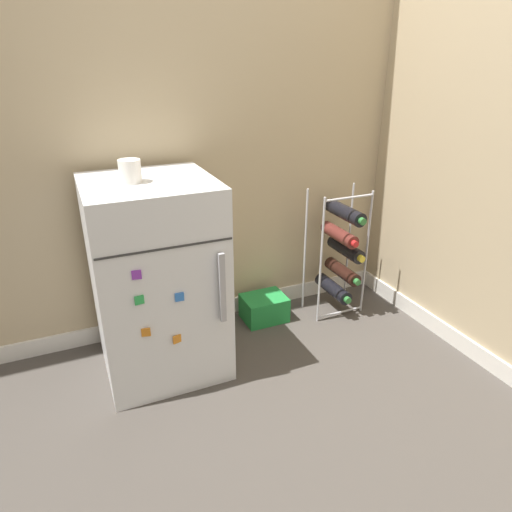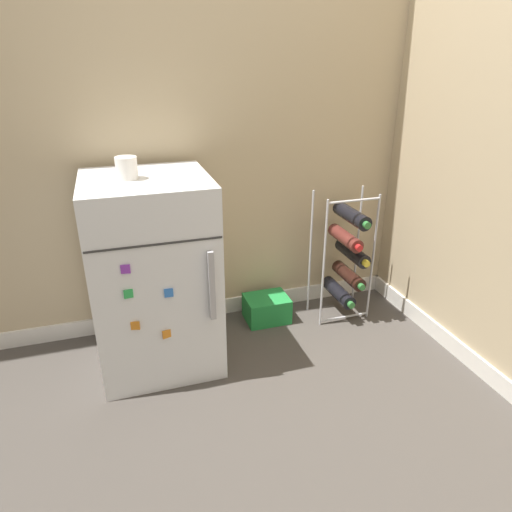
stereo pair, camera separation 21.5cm
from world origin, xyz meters
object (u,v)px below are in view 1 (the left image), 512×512
(mini_fridge, at_px, (157,279))
(soda_box, at_px, (264,308))
(fridge_top_cup, at_px, (130,171))
(wine_rack, at_px, (341,252))

(mini_fridge, xyz_separation_m, soda_box, (0.60, 0.16, -0.38))
(fridge_top_cup, bearing_deg, soda_box, 14.58)
(wine_rack, relative_size, soda_box, 3.05)
(soda_box, distance_m, fridge_top_cup, 1.11)
(wine_rack, distance_m, soda_box, 0.53)
(wine_rack, relative_size, fridge_top_cup, 7.81)
(mini_fridge, relative_size, soda_box, 3.81)
(soda_box, height_order, fridge_top_cup, fridge_top_cup)
(mini_fridge, height_order, soda_box, mini_fridge)
(mini_fridge, bearing_deg, fridge_top_cup, -171.06)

